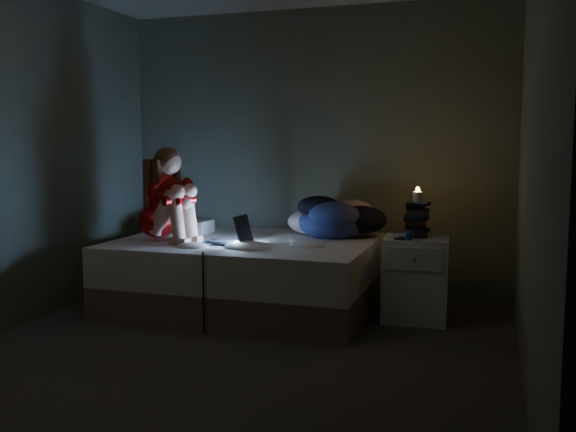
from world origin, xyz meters
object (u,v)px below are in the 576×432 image
at_px(bed, 247,274).
at_px(candle, 418,198).
at_px(woman, 157,194).
at_px(nightstand, 415,279).
at_px(phone, 402,238).
at_px(laptop, 226,229).

xyz_separation_m(bed, candle, (1.39, 0.11, 0.66)).
height_order(woman, nightstand, woman).
bearing_deg(nightstand, candle, 90.54).
relative_size(bed, woman, 2.69).
distance_m(woman, candle, 2.11).
bearing_deg(phone, nightstand, 65.99).
distance_m(nightstand, phone, 0.36).
relative_size(bed, phone, 14.95).
xyz_separation_m(bed, nightstand, (1.39, 0.04, 0.04)).
distance_m(laptop, nightstand, 1.54).
distance_m(woman, laptop, 0.67).
relative_size(laptop, candle, 4.40).
relative_size(nightstand, candle, 8.13).
bearing_deg(laptop, nightstand, 14.20).
bearing_deg(nightstand, woman, -174.73).
height_order(laptop, phone, laptop).
bearing_deg(bed, phone, -2.19).
xyz_separation_m(bed, woman, (-0.68, -0.26, 0.68)).
relative_size(laptop, phone, 2.52).
relative_size(candle, phone, 0.57).
bearing_deg(bed, candle, 4.51).
bearing_deg(nightstand, phone, -140.57).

